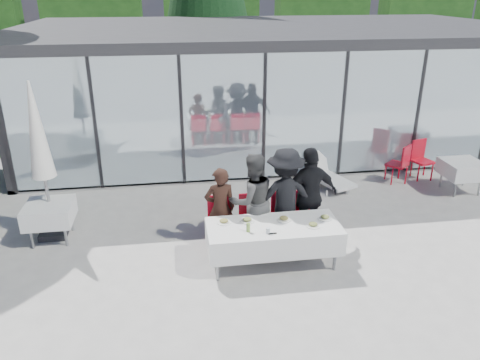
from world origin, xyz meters
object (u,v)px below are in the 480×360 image
(plate_b, at_px, (247,220))
(spare_chair_a, at_px, (421,157))
(lounger, at_px, (326,174))
(diner_chair_b, at_px, (252,217))
(plate_c, at_px, (284,219))
(spare_table_right, at_px, (462,169))
(diner_c, at_px, (285,197))
(diner_chair_d, at_px, (308,214))
(spare_table_left, at_px, (49,213))
(dining_table, at_px, (273,236))
(diner_b, at_px, (252,201))
(diner_a, at_px, (220,209))
(folded_eyeglasses, at_px, (272,233))
(juice_bottle, at_px, (248,228))
(plate_extra, at_px, (313,225))
(spare_chair_b, at_px, (401,162))
(market_umbrella, at_px, (38,140))
(plate_a, at_px, (224,221))
(diner_chair_a, at_px, (220,220))
(diner_chair_c, at_px, (284,215))
(diner_d, at_px, (310,196))
(plate_d, at_px, (325,217))

(plate_b, xyz_separation_m, spare_chair_a, (4.91, 3.16, -0.24))
(spare_chair_a, distance_m, lounger, 2.48)
(diner_chair_b, distance_m, plate_c, 0.79)
(spare_table_right, bearing_deg, diner_c, -159.84)
(diner_chair_d, height_order, spare_table_left, diner_chair_d)
(dining_table, xyz_separation_m, lounger, (2.03, 3.29, -0.28))
(diner_b, bearing_deg, diner_a, -13.53)
(spare_table_right, bearing_deg, dining_table, -154.33)
(folded_eyeglasses, bearing_deg, juice_bottle, 160.55)
(lounger, bearing_deg, plate_b, -128.39)
(plate_b, distance_m, spare_table_right, 5.87)
(plate_extra, xyz_separation_m, spare_table_right, (4.37, 2.54, -0.22))
(spare_chair_b, bearing_deg, spare_table_right, -30.77)
(diner_b, relative_size, spare_table_left, 2.09)
(spare_chair_b, distance_m, market_umbrella, 8.09)
(plate_a, bearing_deg, diner_chair_a, 90.81)
(plate_a, distance_m, juice_bottle, 0.52)
(plate_extra, relative_size, folded_eyeglasses, 1.73)
(diner_c, bearing_deg, diner_chair_c, -87.96)
(diner_chair_b, distance_m, diner_d, 1.14)
(diner_c, xyz_separation_m, spare_chair_a, (4.14, 2.67, -0.39))
(diner_c, bearing_deg, plate_d, 135.74)
(diner_b, distance_m, spare_table_right, 5.55)
(spare_table_right, relative_size, lounger, 0.59)
(diner_d, relative_size, spare_table_left, 2.16)
(diner_chair_a, distance_m, plate_b, 0.72)
(plate_d, relative_size, spare_table_right, 0.28)
(plate_extra, bearing_deg, spare_table_left, 161.02)
(diner_chair_a, bearing_deg, spare_table_right, 15.87)
(diner_chair_d, height_order, spare_table_right, diner_chair_d)
(dining_table, height_order, plate_b, plate_b)
(plate_c, height_order, lounger, plate_c)
(spare_chair_b, relative_size, market_umbrella, 0.33)
(diner_a, distance_m, plate_extra, 1.70)
(plate_c, xyz_separation_m, spare_chair_b, (3.63, 2.95, -0.24))
(diner_d, bearing_deg, spare_chair_b, -152.39)
(dining_table, height_order, diner_chair_d, diner_chair_d)
(plate_c, relative_size, spare_chair_a, 0.25)
(diner_d, distance_m, market_umbrella, 4.99)
(lounger, bearing_deg, diner_chair_a, -138.31)
(diner_b, bearing_deg, diner_c, 166.47)
(diner_chair_a, relative_size, diner_c, 0.52)
(diner_chair_b, relative_size, plate_b, 4.03)
(diner_chair_c, bearing_deg, diner_b, -175.46)
(plate_a, height_order, market_umbrella, market_umbrella)
(juice_bottle, height_order, spare_chair_a, spare_chair_a)
(plate_extra, distance_m, folded_eyeglasses, 0.75)
(plate_extra, xyz_separation_m, lounger, (1.38, 3.42, -0.52))
(diner_d, xyz_separation_m, spare_chair_b, (3.02, 2.41, -0.39))
(diner_a, relative_size, market_umbrella, 0.52)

